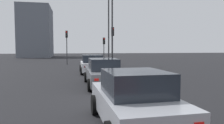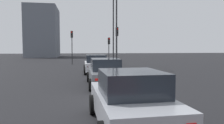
{
  "view_description": "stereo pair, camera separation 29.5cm",
  "coord_description": "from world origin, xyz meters",
  "px_view_note": "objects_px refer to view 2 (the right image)",
  "views": [
    {
      "loc": [
        -8.51,
        1.53,
        2.18
      ],
      "look_at": [
        -0.06,
        -0.11,
        1.6
      ],
      "focal_mm": 33.19,
      "sensor_mm": 36.0,
      "label": 1
    },
    {
      "loc": [
        -8.56,
        1.24,
        2.18
      ],
      "look_at": [
        -0.06,
        -0.11,
        1.6
      ],
      "focal_mm": 33.19,
      "sensor_mm": 36.0,
      "label": 2
    }
  ],
  "objects_px": {
    "traffic_light_far_left": "(117,39)",
    "street_lamp_far": "(117,27)",
    "traffic_light_near_left": "(72,40)",
    "traffic_light_near_right": "(109,45)",
    "car_white_lead": "(96,64)",
    "car_silver_third": "(130,100)",
    "street_lamp_kerbside": "(113,26)",
    "car_grey_second": "(105,73)"
  },
  "relations": [
    {
      "from": "car_white_lead",
      "to": "street_lamp_far",
      "type": "bearing_deg",
      "value": -36.57
    },
    {
      "from": "car_silver_third",
      "to": "street_lamp_kerbside",
      "type": "height_order",
      "value": "street_lamp_kerbside"
    },
    {
      "from": "traffic_light_far_left",
      "to": "traffic_light_near_right",
      "type": "bearing_deg",
      "value": 179.43
    },
    {
      "from": "traffic_light_far_left",
      "to": "street_lamp_far",
      "type": "relative_size",
      "value": 0.59
    },
    {
      "from": "traffic_light_far_left",
      "to": "car_grey_second",
      "type": "bearing_deg",
      "value": -14.12
    },
    {
      "from": "car_white_lead",
      "to": "traffic_light_far_left",
      "type": "xyz_separation_m",
      "value": [
        3.35,
        -2.51,
        2.37
      ]
    },
    {
      "from": "car_white_lead",
      "to": "car_silver_third",
      "type": "height_order",
      "value": "car_white_lead"
    },
    {
      "from": "traffic_light_far_left",
      "to": "car_silver_third",
      "type": "bearing_deg",
      "value": -8.82
    },
    {
      "from": "car_white_lead",
      "to": "traffic_light_near_left",
      "type": "distance_m",
      "value": 10.55
    },
    {
      "from": "car_white_lead",
      "to": "street_lamp_kerbside",
      "type": "relative_size",
      "value": 0.52
    },
    {
      "from": "street_lamp_kerbside",
      "to": "car_grey_second",
      "type": "bearing_deg",
      "value": 168.45
    },
    {
      "from": "car_grey_second",
      "to": "traffic_light_near_right",
      "type": "xyz_separation_m",
      "value": [
        16.33,
        -2.6,
        1.86
      ]
    },
    {
      "from": "car_white_lead",
      "to": "street_lamp_kerbside",
      "type": "height_order",
      "value": "street_lamp_kerbside"
    },
    {
      "from": "car_white_lead",
      "to": "street_lamp_far",
      "type": "xyz_separation_m",
      "value": [
        3.18,
        -2.42,
        3.61
      ]
    },
    {
      "from": "car_white_lead",
      "to": "street_lamp_kerbside",
      "type": "xyz_separation_m",
      "value": [
        6.6,
        -2.66,
        4.05
      ]
    },
    {
      "from": "car_white_lead",
      "to": "car_silver_third",
      "type": "bearing_deg",
      "value": -179.59
    },
    {
      "from": "traffic_light_near_right",
      "to": "street_lamp_kerbside",
      "type": "distance_m",
      "value": 4.04
    },
    {
      "from": "traffic_light_near_right",
      "to": "traffic_light_far_left",
      "type": "bearing_deg",
      "value": -7.11
    },
    {
      "from": "traffic_light_near_left",
      "to": "street_lamp_far",
      "type": "height_order",
      "value": "street_lamp_far"
    },
    {
      "from": "car_silver_third",
      "to": "street_lamp_kerbside",
      "type": "xyz_separation_m",
      "value": [
        19.3,
        -2.73,
        4.06
      ]
    },
    {
      "from": "traffic_light_near_right",
      "to": "traffic_light_far_left",
      "type": "relative_size",
      "value": 0.83
    },
    {
      "from": "car_grey_second",
      "to": "traffic_light_near_left",
      "type": "height_order",
      "value": "traffic_light_near_left"
    },
    {
      "from": "traffic_light_near_right",
      "to": "street_lamp_far",
      "type": "height_order",
      "value": "street_lamp_far"
    },
    {
      "from": "car_white_lead",
      "to": "traffic_light_far_left",
      "type": "relative_size",
      "value": 0.99
    },
    {
      "from": "street_lamp_far",
      "to": "traffic_light_near_right",
      "type": "bearing_deg",
      "value": -1.55
    },
    {
      "from": "traffic_light_far_left",
      "to": "traffic_light_near_left",
      "type": "bearing_deg",
      "value": -143.28
    },
    {
      "from": "car_grey_second",
      "to": "traffic_light_near_left",
      "type": "bearing_deg",
      "value": 8.71
    },
    {
      "from": "car_white_lead",
      "to": "traffic_light_far_left",
      "type": "bearing_deg",
      "value": -36.03
    },
    {
      "from": "car_grey_second",
      "to": "car_silver_third",
      "type": "bearing_deg",
      "value": 179.62
    },
    {
      "from": "traffic_light_near_left",
      "to": "traffic_light_near_right",
      "type": "bearing_deg",
      "value": 98.11
    },
    {
      "from": "traffic_light_near_right",
      "to": "street_lamp_far",
      "type": "xyz_separation_m",
      "value": [
        -6.81,
        0.18,
        1.75
      ]
    },
    {
      "from": "traffic_light_near_right",
      "to": "car_white_lead",
      "type": "bearing_deg",
      "value": -20.87
    },
    {
      "from": "traffic_light_near_left",
      "to": "traffic_light_far_left",
      "type": "relative_size",
      "value": 1.02
    },
    {
      "from": "traffic_light_near_left",
      "to": "car_grey_second",
      "type": "bearing_deg",
      "value": 16.41
    },
    {
      "from": "car_grey_second",
      "to": "traffic_light_far_left",
      "type": "height_order",
      "value": "traffic_light_far_left"
    },
    {
      "from": "traffic_light_near_left",
      "to": "street_lamp_far",
      "type": "xyz_separation_m",
      "value": [
        -6.8,
        -4.81,
        1.17
      ]
    },
    {
      "from": "street_lamp_kerbside",
      "to": "street_lamp_far",
      "type": "relative_size",
      "value": 1.12
    },
    {
      "from": "street_lamp_far",
      "to": "street_lamp_kerbside",
      "type": "bearing_deg",
      "value": -3.89
    },
    {
      "from": "street_lamp_kerbside",
      "to": "street_lamp_far",
      "type": "xyz_separation_m",
      "value": [
        -3.42,
        0.23,
        -0.45
      ]
    },
    {
      "from": "car_grey_second",
      "to": "traffic_light_near_left",
      "type": "distance_m",
      "value": 16.69
    },
    {
      "from": "car_white_lead",
      "to": "car_grey_second",
      "type": "relative_size",
      "value": 0.89
    },
    {
      "from": "traffic_light_near_left",
      "to": "car_silver_third",
      "type": "bearing_deg",
      "value": 13.89
    }
  ]
}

